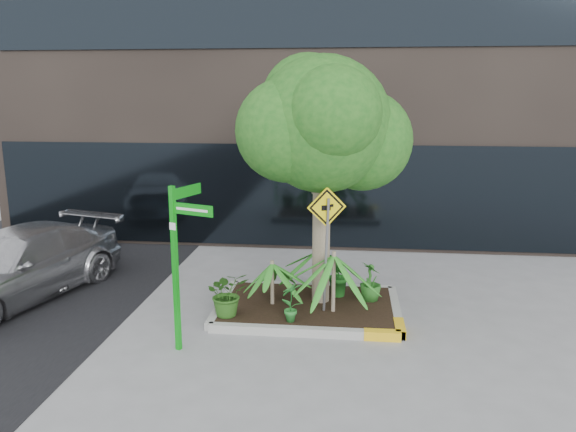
# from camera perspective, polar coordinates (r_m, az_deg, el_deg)

# --- Properties ---
(ground) EXTENTS (80.00, 80.00, 0.00)m
(ground) POSITION_cam_1_polar(r_m,az_deg,el_deg) (10.27, 0.79, -10.20)
(ground) COLOR gray
(ground) RESTS_ON ground
(planter) EXTENTS (3.35, 2.36, 0.15)m
(planter) POSITION_cam_1_polar(r_m,az_deg,el_deg) (10.47, 2.22, -9.16)
(planter) COLOR #9E9E99
(planter) RESTS_ON ground
(tree) EXTENTS (3.11, 2.76, 4.66)m
(tree) POSITION_cam_1_polar(r_m,az_deg,el_deg) (9.97, 3.53, 9.27)
(tree) COLOR gray
(tree) RESTS_ON ground
(palm_front) EXTENTS (1.24, 1.24, 1.38)m
(palm_front) POSITION_cam_1_polar(r_m,az_deg,el_deg) (9.81, 4.69, -3.99)
(palm_front) COLOR gray
(palm_front) RESTS_ON ground
(palm_left) EXTENTS (0.93, 0.93, 1.03)m
(palm_left) POSITION_cam_1_polar(r_m,az_deg,el_deg) (10.20, -1.63, -4.84)
(palm_left) COLOR gray
(palm_left) RESTS_ON ground
(palm_back) EXTENTS (0.93, 0.93, 1.03)m
(palm_back) POSITION_cam_1_polar(r_m,az_deg,el_deg) (10.89, 2.79, -3.75)
(palm_back) COLOR gray
(palm_back) RESTS_ON ground
(parked_car) EXTENTS (3.07, 4.98, 1.35)m
(parked_car) POSITION_cam_1_polar(r_m,az_deg,el_deg) (12.12, -25.87, -4.55)
(parked_car) COLOR #B1B0B5
(parked_car) RESTS_ON ground
(shrub_a) EXTENTS (0.97, 0.97, 0.80)m
(shrub_a) POSITION_cam_1_polar(r_m,az_deg,el_deg) (9.86, -6.16, -7.81)
(shrub_a) COLOR #265518
(shrub_a) RESTS_ON planter
(shrub_b) EXTENTS (0.56, 0.56, 0.73)m
(shrub_b) POSITION_cam_1_polar(r_m,az_deg,el_deg) (10.62, 8.38, -6.58)
(shrub_b) COLOR #24621D
(shrub_b) RESTS_ON planter
(shrub_c) EXTENTS (0.53, 0.53, 0.71)m
(shrub_c) POSITION_cam_1_polar(r_m,az_deg,el_deg) (9.58, 0.31, -8.66)
(shrub_c) COLOR #237128
(shrub_c) RESTS_ON planter
(shrub_d) EXTENTS (0.53, 0.53, 0.85)m
(shrub_d) POSITION_cam_1_polar(r_m,az_deg,el_deg) (10.70, 5.14, -6.01)
(shrub_d) COLOR #1C621C
(shrub_d) RESTS_ON planter
(street_sign_post) EXTENTS (0.73, 0.94, 2.61)m
(street_sign_post) POSITION_cam_1_polar(r_m,az_deg,el_deg) (8.68, -10.99, -3.44)
(street_sign_post) COLOR #0E9A16
(street_sign_post) RESTS_ON ground
(cattle_sign) EXTENTS (0.66, 0.27, 2.25)m
(cattle_sign) POSITION_cam_1_polar(r_m,az_deg,el_deg) (9.60, 3.93, -1.32)
(cattle_sign) COLOR slate
(cattle_sign) RESTS_ON ground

